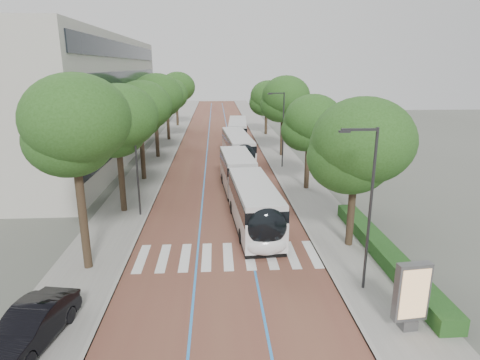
# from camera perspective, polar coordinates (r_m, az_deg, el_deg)

# --- Properties ---
(ground) EXTENTS (160.00, 160.00, 0.00)m
(ground) POSITION_cam_1_polar(r_m,az_deg,el_deg) (22.98, -2.14, -11.95)
(ground) COLOR #51544C
(ground) RESTS_ON ground
(road) EXTENTS (11.00, 140.00, 0.02)m
(road) POSITION_cam_1_polar(r_m,az_deg,el_deg) (61.27, -3.06, 5.78)
(road) COLOR brown
(road) RESTS_ON ground
(sidewalk_left) EXTENTS (4.00, 140.00, 0.12)m
(sidewalk_left) POSITION_cam_1_polar(r_m,az_deg,el_deg) (61.67, -10.08, 5.67)
(sidewalk_left) COLOR gray
(sidewalk_left) RESTS_ON ground
(sidewalk_right) EXTENTS (4.00, 140.00, 0.12)m
(sidewalk_right) POSITION_cam_1_polar(r_m,az_deg,el_deg) (61.76, 3.95, 5.89)
(sidewalk_right) COLOR gray
(sidewalk_right) RESTS_ON ground
(kerb_left) EXTENTS (0.20, 140.00, 0.14)m
(kerb_left) POSITION_cam_1_polar(r_m,az_deg,el_deg) (61.48, -8.31, 5.72)
(kerb_left) COLOR gray
(kerb_left) RESTS_ON ground
(kerb_right) EXTENTS (0.20, 140.00, 0.14)m
(kerb_right) POSITION_cam_1_polar(r_m,az_deg,el_deg) (61.55, 2.19, 5.89)
(kerb_right) COLOR gray
(kerb_right) RESTS_ON ground
(zebra_crossing) EXTENTS (10.55, 3.60, 0.01)m
(zebra_crossing) POSITION_cam_1_polar(r_m,az_deg,el_deg) (23.86, -1.71, -10.76)
(zebra_crossing) COLOR silver
(zebra_crossing) RESTS_ON ground
(lane_line_left) EXTENTS (0.12, 126.00, 0.01)m
(lane_line_left) POSITION_cam_1_polar(r_m,az_deg,el_deg) (61.28, -4.56, 5.77)
(lane_line_left) COLOR #287ACB
(lane_line_left) RESTS_ON road
(lane_line_right) EXTENTS (0.12, 126.00, 0.01)m
(lane_line_right) POSITION_cam_1_polar(r_m,az_deg,el_deg) (61.30, -1.55, 5.82)
(lane_line_right) COLOR #287ACB
(lane_line_right) RESTS_ON road
(office_building) EXTENTS (18.11, 40.00, 14.00)m
(office_building) POSITION_cam_1_polar(r_m,az_deg,el_deg) (52.09, -25.38, 10.28)
(office_building) COLOR #B7B4AA
(office_building) RESTS_ON ground
(hedge) EXTENTS (1.20, 14.00, 0.80)m
(hedge) POSITION_cam_1_polar(r_m,az_deg,el_deg) (24.64, 19.83, -9.60)
(hedge) COLOR #193F16
(hedge) RESTS_ON sidewalk_right
(streetlight_near) EXTENTS (1.82, 0.20, 8.00)m
(streetlight_near) POSITION_cam_1_polar(r_m,az_deg,el_deg) (19.60, 17.68, -2.43)
(streetlight_near) COLOR #2E2E30
(streetlight_near) RESTS_ON sidewalk_right
(streetlight_far) EXTENTS (1.82, 0.20, 8.00)m
(streetlight_far) POSITION_cam_1_polar(r_m,az_deg,el_deg) (43.30, 5.94, 7.95)
(streetlight_far) COLOR #2E2E30
(streetlight_far) RESTS_ON sidewalk_right
(lamp_post_left) EXTENTS (0.14, 0.14, 8.00)m
(lamp_post_left) POSITION_cam_1_polar(r_m,az_deg,el_deg) (29.64, -14.49, 2.49)
(lamp_post_left) COLOR #2E2E30
(lamp_post_left) RESTS_ON sidewalk_left
(trees_left) EXTENTS (6.33, 60.80, 9.88)m
(trees_left) POSITION_cam_1_polar(r_m,az_deg,el_deg) (49.10, -11.99, 10.80)
(trees_left) COLOR black
(trees_left) RESTS_ON ground
(trees_right) EXTENTS (5.86, 47.80, 9.13)m
(trees_right) POSITION_cam_1_polar(r_m,az_deg,el_deg) (43.72, 7.33, 9.59)
(trees_right) COLOR black
(trees_right) RESTS_ON ground
(lead_bus) EXTENTS (3.71, 18.52, 3.20)m
(lead_bus) POSITION_cam_1_polar(r_m,az_deg,el_deg) (30.69, 0.87, -1.37)
(lead_bus) COLOR black
(lead_bus) RESTS_ON ground
(bus_queued_0) EXTENTS (3.35, 12.54, 3.20)m
(bus_queued_0) POSITION_cam_1_polar(r_m,az_deg,el_deg) (46.16, -0.30, 4.51)
(bus_queued_0) COLOR silver
(bus_queued_0) RESTS_ON ground
(bus_queued_1) EXTENTS (3.22, 12.52, 3.20)m
(bus_queued_1) POSITION_cam_1_polar(r_m,az_deg,el_deg) (58.27, -0.34, 6.89)
(bus_queued_1) COLOR silver
(bus_queued_1) RESTS_ON ground
(ad_panel) EXTENTS (1.47, 0.62, 2.99)m
(ad_panel) POSITION_cam_1_polar(r_m,az_deg,el_deg) (18.48, 23.19, -14.80)
(ad_panel) COLOR #59595B
(ad_panel) RESTS_ON sidewalk_right
(parked_car) EXTENTS (2.50, 5.00, 1.57)m
(parked_car) POSITION_cam_1_polar(r_m,az_deg,el_deg) (18.61, -27.55, -17.97)
(parked_car) COLOR black
(parked_car) RESTS_ON sidewalk_left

